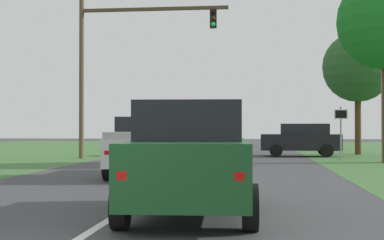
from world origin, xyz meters
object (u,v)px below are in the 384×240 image
at_px(red_suv_near, 191,157).
at_px(keep_moving_sign, 341,126).
at_px(pickup_truck_lead, 147,146).
at_px(crossing_suv_far, 301,139).
at_px(utility_pole_right, 384,69).
at_px(traffic_light, 118,53).
at_px(oak_tree_right, 358,67).

relative_size(red_suv_near, keep_moving_sign, 1.77).
bearing_deg(pickup_truck_lead, crossing_suv_far, 65.64).
bearing_deg(utility_pole_right, pickup_truck_lead, -138.35).
bearing_deg(red_suv_near, utility_pole_right, 66.80).
height_order(traffic_light, crossing_suv_far, traffic_light).
relative_size(crossing_suv_far, utility_pole_right, 0.52).
bearing_deg(utility_pole_right, keep_moving_sign, 164.96).
xyz_separation_m(pickup_truck_lead, oak_tree_right, (9.40, 15.65, 4.11)).
xyz_separation_m(keep_moving_sign, crossing_suv_far, (-1.44, 4.44, -0.69)).
height_order(red_suv_near, keep_moving_sign, keep_moving_sign).
xyz_separation_m(pickup_truck_lead, keep_moving_sign, (7.40, 8.72, 0.65)).
bearing_deg(red_suv_near, pickup_truck_lead, 106.35).
bearing_deg(pickup_truck_lead, utility_pole_right, 41.65).
xyz_separation_m(red_suv_near, crossing_suv_far, (3.63, 21.08, -0.11)).
distance_m(keep_moving_sign, oak_tree_right, 8.00).
relative_size(red_suv_near, traffic_light, 0.56).
xyz_separation_m(keep_moving_sign, oak_tree_right, (2.00, 6.93, 3.46)).
distance_m(pickup_truck_lead, oak_tree_right, 18.71).
distance_m(red_suv_near, utility_pole_right, 17.84).
relative_size(traffic_light, oak_tree_right, 1.13).
xyz_separation_m(red_suv_near, traffic_light, (-5.66, 17.48, 4.26)).
bearing_deg(crossing_suv_far, pickup_truck_lead, -114.36).
height_order(pickup_truck_lead, utility_pole_right, utility_pole_right).
xyz_separation_m(pickup_truck_lead, traffic_light, (-3.34, 9.56, 4.33)).
xyz_separation_m(red_suv_near, pickup_truck_lead, (-2.32, 7.92, -0.07)).
relative_size(traffic_light, keep_moving_sign, 3.18).
height_order(keep_moving_sign, crossing_suv_far, keep_moving_sign).
distance_m(red_suv_near, pickup_truck_lead, 8.26).
relative_size(red_suv_near, utility_pole_right, 0.54).
bearing_deg(utility_pole_right, traffic_light, 173.92).
xyz_separation_m(red_suv_near, utility_pole_right, (6.92, 16.14, 3.14)).
relative_size(keep_moving_sign, crossing_suv_far, 0.59).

